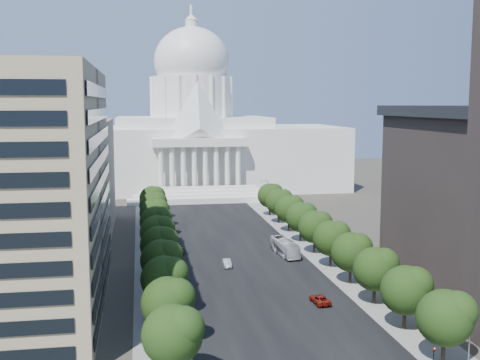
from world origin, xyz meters
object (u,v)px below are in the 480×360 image
car_silver (227,263)px  city_bus (285,247)px  car_red (320,300)px  car_dark_a (196,327)px  car_dark_b (181,251)px

car_silver → city_bus: size_ratio=0.36×
car_silver → car_red: size_ratio=0.88×
car_silver → city_bus: city_bus is taller
city_bus → car_red: bearing=-98.7°
car_dark_a → car_red: size_ratio=0.82×
car_dark_a → car_red: bearing=30.3°
car_dark_a → city_bus: city_bus is taller
car_dark_b → car_dark_a: bearing=-85.6°
car_dark_b → city_bus: bearing=-6.5°
car_silver → car_red: car_silver is taller
car_dark_b → city_bus: 23.90m
car_dark_a → car_dark_b: car_dark_a is taller
car_dark_a → car_silver: size_ratio=0.94×
car_silver → car_red: 28.94m
car_silver → city_bus: bearing=28.3°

